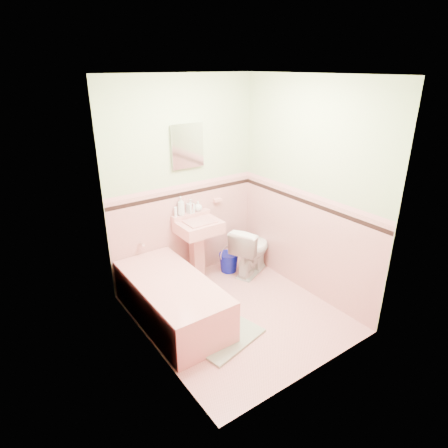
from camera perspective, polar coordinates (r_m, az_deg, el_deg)
floor at (r=4.42m, az=1.92°, el=-13.10°), size 2.20×2.20×0.00m
ceiling at (r=3.59m, az=2.47°, el=21.34°), size 2.20×2.20×0.00m
wall_back at (r=4.70m, az=-6.02°, el=6.08°), size 2.50×0.00×2.50m
wall_front at (r=3.10m, az=14.59°, el=-3.60°), size 2.50×0.00×2.50m
wall_left at (r=3.36m, az=-11.56°, el=-1.20°), size 0.00×2.50×2.50m
wall_right at (r=4.47m, az=12.45°, el=4.80°), size 0.00×2.50×2.50m
wainscot_back at (r=4.92m, az=-5.64°, el=-1.23°), size 2.00×0.00×2.00m
wainscot_front at (r=3.43m, az=13.36°, el=-13.31°), size 2.00×0.00×2.00m
wainscot_left at (r=3.67m, az=-10.59°, el=-10.48°), size 0.00×2.20×2.20m
wainscot_right at (r=4.70m, az=11.69°, el=-2.78°), size 0.00×2.20×2.20m
accent_back at (r=4.73m, az=-5.85°, el=4.52°), size 2.00×0.00×2.00m
accent_front at (r=3.16m, az=14.12°, el=-5.59°), size 2.00×0.00×2.00m
accent_left at (r=3.42m, az=-11.12°, el=-3.12°), size 0.00×2.20×2.20m
accent_right at (r=4.50m, az=12.16°, el=3.19°), size 0.00×2.20×2.20m
cap_back at (r=4.70m, az=-5.89°, el=5.68°), size 2.00×0.00×2.00m
cap_front at (r=3.12m, az=14.29°, el=-3.97°), size 2.00×0.00×2.00m
cap_left at (r=3.38m, az=-11.25°, el=-1.59°), size 0.00×2.20×2.20m
cap_right at (r=4.47m, az=12.26°, el=4.40°), size 0.00×2.20×2.20m
bathtub at (r=4.25m, az=-7.74°, el=-11.27°), size 0.70×1.50×0.45m
tub_faucet at (r=4.63m, az=-12.20°, el=-2.85°), size 0.04×0.12×0.04m
sink at (r=4.84m, az=-3.69°, el=-4.07°), size 0.52×0.48×0.81m
sink_faucet at (r=4.74m, az=-4.75°, el=2.43°), size 0.02×0.02×0.10m
medicine_cabinet at (r=4.59m, az=-5.51°, el=11.49°), size 0.40×0.04×0.50m
soap_dish at (r=5.00m, az=-0.96°, el=3.60°), size 0.11×0.06×0.04m
soap_bottle_left at (r=4.69m, az=-6.43°, el=2.67°), size 0.12×0.12×0.24m
soap_bottle_mid at (r=4.77m, az=-5.01°, el=2.67°), size 0.09×0.09×0.18m
soap_bottle_right at (r=4.83m, az=-3.88°, el=2.66°), size 0.13×0.13×0.13m
tube at (r=4.68m, az=-7.22°, el=1.81°), size 0.05×0.05×0.12m
toilet at (r=5.06m, az=4.08°, el=-3.80°), size 0.75×0.61×0.67m
bucket at (r=5.16m, az=0.70°, el=-5.70°), size 0.31×0.31×0.26m
bath_mat at (r=4.07m, az=0.30°, el=-16.49°), size 0.81×0.63×0.03m
shoe at (r=4.04m, az=-1.60°, el=-16.01°), size 0.16×0.10×0.06m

